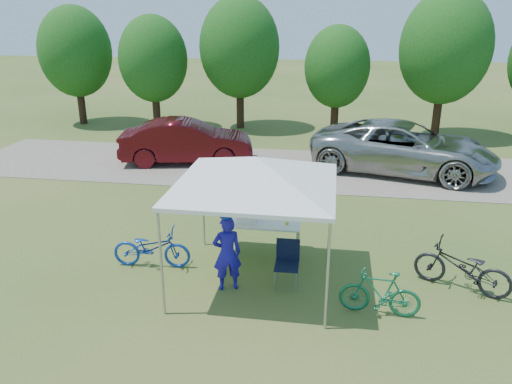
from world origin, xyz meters
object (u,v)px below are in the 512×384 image
bike_blue (152,248)px  bike_green (380,293)px  folding_table (262,224)px  bike_dark (462,268)px  folding_chair (287,259)px  cooler (247,214)px  sedan (187,141)px  cyclist (227,253)px  minivan (404,147)px

bike_blue → bike_green: bearing=-107.3°
folding_table → bike_dark: bike_dark is taller
folding_table → folding_chair: 1.57m
folding_chair → cooler: bearing=126.9°
folding_chair → sedan: 9.37m
cyclist → minivan: (4.45, 8.65, 0.09)m
folding_chair → minivan: (3.26, 8.25, 0.33)m
bike_dark → sedan: sedan is taller
cyclist → folding_table: bearing=-124.9°
sedan → bike_green: bearing=-156.7°
folding_table → cooler: size_ratio=3.68×
cyclist → bike_blue: size_ratio=0.93×
cooler → bike_green: 3.69m
bike_blue → bike_green: bike_blue is taller
cyclist → minivan: size_ratio=0.25×
bike_dark → bike_blue: bearing=-66.1°
bike_blue → sedan: size_ratio=0.36×
cooler → cyclist: bearing=-93.4°
cyclist → minivan: minivan is taller
folding_chair → bike_green: (1.82, -0.86, -0.12)m
sedan → folding_chair: bearing=-162.8°
folding_chair → minivan: minivan is taller
cooler → bike_green: bearing=-37.8°
folding_table → folding_chair: bearing=-61.8°
cyclist → bike_green: cyclist is taller
cooler → sedan: sedan is taller
folding_table → bike_dark: size_ratio=0.95×
minivan → sedan: minivan is taller
minivan → cyclist: bearing=167.1°
folding_table → cooler: (-0.34, 0.00, 0.22)m
cooler → minivan: (4.34, 6.87, -0.03)m
cyclist → bike_blue: 2.00m
bike_dark → minivan: bearing=-154.4°
folding_chair → cooler: size_ratio=1.95×
bike_blue → sedan: bearing=6.5°
sedan → bike_blue: bearing=178.9°
folding_chair → cyclist: 1.27m
folding_chair → bike_dark: 3.54m
cooler → cyclist: cyclist is taller
folding_table → sedan: bearing=119.2°
bike_green → sedan: bearing=-140.1°
folding_table → bike_blue: bike_blue is taller
bike_dark → sedan: bearing=-110.7°
bike_green → folding_table: bearing=-126.4°
cyclist → minivan: 9.73m
cooler → minivan: minivan is taller
folding_table → folding_chair: size_ratio=1.89×
folding_chair → sedan: sedan is taller
folding_chair → bike_green: 2.02m
bike_dark → sedan: 11.31m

